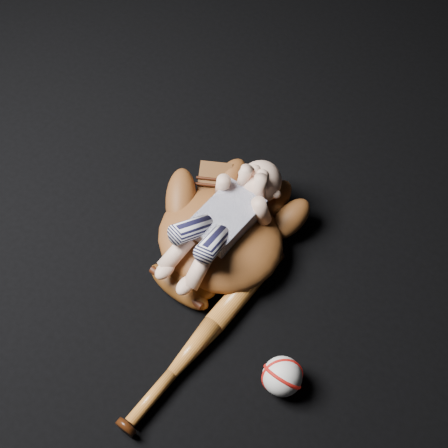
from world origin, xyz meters
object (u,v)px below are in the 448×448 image
(baseball_glove, at_px, (220,235))
(baseball_bat, at_px, (205,334))
(baseball, at_px, (282,376))
(newborn_baby, at_px, (218,223))

(baseball_glove, distance_m, baseball_bat, 0.23)
(baseball, bearing_deg, newborn_baby, 145.28)
(baseball_bat, relative_size, baseball, 6.33)
(newborn_baby, distance_m, baseball, 0.35)
(baseball_glove, height_order, baseball_bat, baseball_glove)
(baseball_glove, bearing_deg, baseball_bat, -58.57)
(baseball_glove, relative_size, baseball, 5.14)
(baseball_bat, xyz_separation_m, baseball, (0.18, 0.00, 0.02))
(baseball_glove, height_order, newborn_baby, newborn_baby)
(baseball_glove, relative_size, baseball_bat, 0.81)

